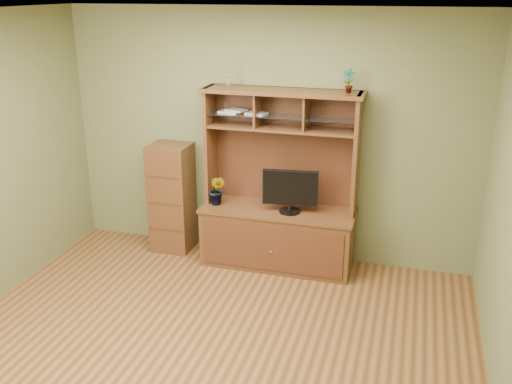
% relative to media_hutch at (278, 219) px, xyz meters
% --- Properties ---
extents(room, '(4.54, 4.04, 2.74)m').
position_rel_media_hutch_xyz_m(room, '(-0.19, -1.73, 0.83)').
color(room, '#533217').
rests_on(room, ground).
extents(media_hutch, '(1.66, 0.61, 1.90)m').
position_rel_media_hutch_xyz_m(media_hutch, '(0.00, 0.00, 0.00)').
color(media_hutch, '#472814').
rests_on(media_hutch, room).
extents(monitor, '(0.58, 0.22, 0.46)m').
position_rel_media_hutch_xyz_m(monitor, '(0.14, -0.08, 0.37)').
color(monitor, black).
rests_on(monitor, media_hutch).
extents(orchid_plant, '(0.21, 0.18, 0.33)m').
position_rel_media_hutch_xyz_m(orchid_plant, '(-0.66, -0.08, 0.29)').
color(orchid_plant, '#34561D').
rests_on(orchid_plant, media_hutch).
extents(top_plant, '(0.13, 0.10, 0.23)m').
position_rel_media_hutch_xyz_m(top_plant, '(0.66, 0.08, 1.49)').
color(top_plant, '#376F27').
rests_on(top_plant, media_hutch).
extents(reed_diffuser, '(0.06, 0.06, 0.28)m').
position_rel_media_hutch_xyz_m(reed_diffuser, '(-0.57, 0.08, 1.49)').
color(reed_diffuser, silver).
rests_on(reed_diffuser, media_hutch).
extents(magazines, '(0.52, 0.20, 0.04)m').
position_rel_media_hutch_xyz_m(magazines, '(-0.44, 0.08, 1.13)').
color(magazines, '#A9A9AD').
rests_on(magazines, media_hutch).
extents(side_cabinet, '(0.44, 0.40, 1.24)m').
position_rel_media_hutch_xyz_m(side_cabinet, '(-1.26, 0.05, 0.10)').
color(side_cabinet, '#472814').
rests_on(side_cabinet, room).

